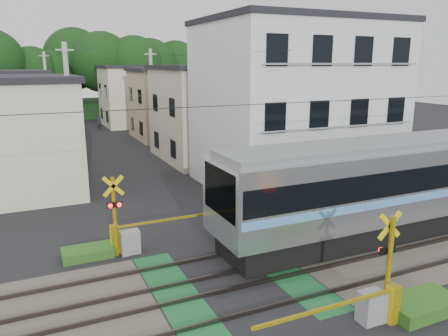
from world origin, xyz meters
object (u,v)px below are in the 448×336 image
apartment_block (295,104)px  pedestrian (99,122)px  crossing_signal_near (376,299)px  crossing_signal_far (127,235)px

apartment_block → pedestrian: apartment_block is taller
crossing_signal_near → crossing_signal_far: size_ratio=1.00×
crossing_signal_near → apartment_block: apartment_block is taller
crossing_signal_far → apartment_block: (11.09, 5.84, 3.94)m
crossing_signal_far → apartment_block: apartment_block is taller
crossing_signal_near → apartment_block: 14.95m
crossing_signal_near → crossing_signal_far: bearing=125.3°
crossing_signal_far → apartment_block: 13.14m
crossing_signal_near → pedestrian: crossing_signal_near is taller
pedestrian → apartment_block: bearing=84.8°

